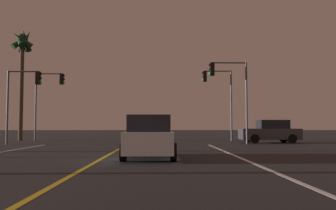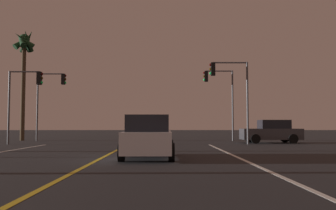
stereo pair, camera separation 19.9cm
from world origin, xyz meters
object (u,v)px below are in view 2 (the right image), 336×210
object	(u,v)px
traffic_light_far_left	(51,91)
traffic_light_far_right	(219,89)
palm_tree_left_far	(24,52)
traffic_light_near_left	(25,90)
car_crossing_side	(271,132)
car_lead_same_lane	(148,138)
traffic_light_near_right	(230,84)

from	to	relation	value
traffic_light_far_left	traffic_light_far_right	bearing A→B (deg)	0.00
palm_tree_left_far	traffic_light_near_left	bearing A→B (deg)	-67.39
car_crossing_side	car_lead_same_lane	bearing A→B (deg)	55.41
car_crossing_side	palm_tree_left_far	world-z (taller)	palm_tree_left_far
traffic_light_near_left	traffic_light_far_right	world-z (taller)	traffic_light_far_right
traffic_light_near_right	traffic_light_far_right	size ratio (longest dim) A/B	0.96
car_lead_same_lane	traffic_light_far_right	size ratio (longest dim) A/B	0.72
car_lead_same_lane	traffic_light_near_left	world-z (taller)	traffic_light_near_left
traffic_light_near_left	traffic_light_far_right	xyz separation A→B (m)	(14.21, 5.50, 0.61)
traffic_light_far_left	palm_tree_left_far	size ratio (longest dim) A/B	0.59
car_crossing_side	traffic_light_near_left	size ratio (longest dim) A/B	0.85
car_lead_same_lane	car_crossing_side	xyz separation A→B (m)	(8.52, 12.35, 0.00)
car_crossing_side	traffic_light_near_left	distance (m)	17.84
traffic_light_near_right	palm_tree_left_far	size ratio (longest dim) A/B	0.59
car_lead_same_lane	traffic_light_near_right	xyz separation A→B (m)	(5.14, 10.50, 3.37)
traffic_light_near_left	traffic_light_far_left	size ratio (longest dim) A/B	0.89
traffic_light_far_right	palm_tree_left_far	bearing A→B (deg)	-2.18
palm_tree_left_far	car_lead_same_lane	bearing A→B (deg)	-55.26
car_lead_same_lane	traffic_light_near_right	bearing A→B (deg)	-26.06
traffic_light_near_right	car_crossing_side	bearing A→B (deg)	-151.30
car_crossing_side	traffic_light_near_right	distance (m)	5.12
car_lead_same_lane	car_crossing_side	size ratio (longest dim) A/B	1.00
car_lead_same_lane	traffic_light_far_left	bearing A→B (deg)	29.33
car_crossing_side	traffic_light_near_right	xyz separation A→B (m)	(-3.38, -1.85, 3.37)
traffic_light_near_right	palm_tree_left_far	xyz separation A→B (m)	(-16.67, 6.14, 3.43)
car_lead_same_lane	traffic_light_far_right	world-z (taller)	traffic_light_far_right
palm_tree_left_far	traffic_light_far_right	bearing A→B (deg)	-2.18
car_crossing_side	traffic_light_near_right	bearing A→B (deg)	28.70
traffic_light_far_right	palm_tree_left_far	xyz separation A→B (m)	(-16.77, 0.64, 3.28)
traffic_light_far_right	traffic_light_far_left	xyz separation A→B (m)	(-14.22, 0.00, -0.17)
car_lead_same_lane	palm_tree_left_far	xyz separation A→B (m)	(-11.54, 16.64, 6.81)
car_lead_same_lane	car_crossing_side	distance (m)	15.01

